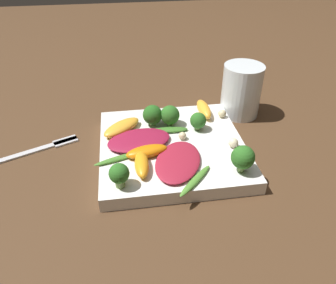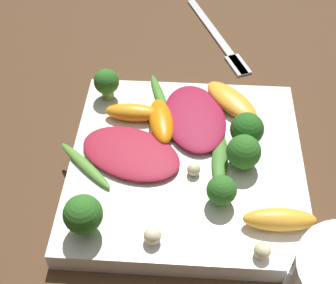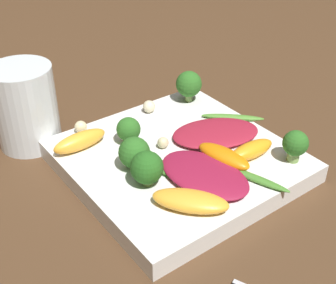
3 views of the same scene
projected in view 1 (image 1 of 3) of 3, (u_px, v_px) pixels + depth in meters
ground_plane at (172, 153)px, 0.58m from camera, size 2.40×2.40×0.00m
plate at (172, 148)px, 0.57m from camera, size 0.25×0.25×0.02m
drinking_glass at (241, 91)px, 0.67m from camera, size 0.08×0.08×0.11m
fork at (36, 149)px, 0.58m from camera, size 0.09×0.19×0.01m
radicchio_leaf_0 at (139, 140)px, 0.56m from camera, size 0.09×0.12×0.01m
radicchio_leaf_1 at (177, 161)px, 0.52m from camera, size 0.13×0.10×0.01m
orange_segment_0 at (147, 151)px, 0.53m from camera, size 0.04×0.07×0.02m
orange_segment_1 at (122, 127)px, 0.59m from camera, size 0.08×0.08×0.02m
orange_segment_2 at (204, 109)px, 0.64m from camera, size 0.07×0.02×0.02m
orange_segment_3 at (142, 164)px, 0.50m from camera, size 0.06×0.02×0.02m
broccoli_floret_0 at (119, 174)px, 0.46m from camera, size 0.03×0.03×0.04m
broccoli_floret_1 at (153, 115)px, 0.60m from camera, size 0.04×0.04×0.04m
broccoli_floret_2 at (170, 115)px, 0.60m from camera, size 0.04×0.04×0.04m
broccoli_floret_3 at (198, 121)px, 0.59m from camera, size 0.03×0.03×0.03m
broccoli_floret_4 at (243, 158)px, 0.49m from camera, size 0.04×0.04×0.04m
arugula_sprig_0 at (195, 180)px, 0.48m from camera, size 0.07×0.07×0.01m
arugula_sprig_1 at (119, 158)px, 0.53m from camera, size 0.04×0.08×0.01m
arugula_sprig_2 at (167, 130)px, 0.59m from camera, size 0.02×0.07×0.01m
macadamia_nut_0 at (182, 136)px, 0.57m from camera, size 0.01×0.01×0.01m
macadamia_nut_1 at (222, 114)px, 0.63m from camera, size 0.02×0.02×0.02m
macadamia_nut_2 at (233, 143)px, 0.55m from camera, size 0.02×0.02×0.02m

